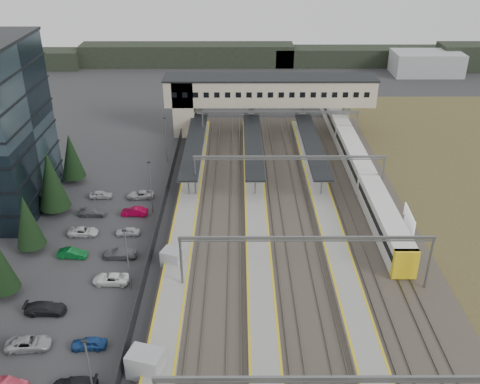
{
  "coord_description": "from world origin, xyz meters",
  "views": [
    {
      "loc": [
        4.46,
        -57.66,
        38.64
      ],
      "look_at": [
        4.69,
        8.66,
        4.0
      ],
      "focal_mm": 40.0,
      "sensor_mm": 36.0,
      "label": 1
    }
  ],
  "objects_px": {
    "relay_cabin_far": "(173,258)",
    "train": "(355,159)",
    "footbridge": "(255,94)",
    "relay_cabin_near": "(146,364)",
    "billboard": "(409,223)"
  },
  "relations": [
    {
      "from": "relay_cabin_far",
      "to": "train",
      "type": "relative_size",
      "value": 0.05
    },
    {
      "from": "relay_cabin_near",
      "to": "footbridge",
      "type": "height_order",
      "value": "footbridge"
    },
    {
      "from": "billboard",
      "to": "relay_cabin_far",
      "type": "bearing_deg",
      "value": -170.26
    },
    {
      "from": "relay_cabin_near",
      "to": "train",
      "type": "distance_m",
      "value": 53.19
    },
    {
      "from": "relay_cabin_far",
      "to": "billboard",
      "type": "relative_size",
      "value": 0.55
    },
    {
      "from": "relay_cabin_near",
      "to": "billboard",
      "type": "height_order",
      "value": "billboard"
    },
    {
      "from": "billboard",
      "to": "relay_cabin_near",
      "type": "bearing_deg",
      "value": -143.59
    },
    {
      "from": "relay_cabin_near",
      "to": "footbridge",
      "type": "bearing_deg",
      "value": 79.26
    },
    {
      "from": "relay_cabin_near",
      "to": "relay_cabin_far",
      "type": "height_order",
      "value": "relay_cabin_near"
    },
    {
      "from": "relay_cabin_far",
      "to": "train",
      "type": "bearing_deg",
      "value": 44.9
    },
    {
      "from": "relay_cabin_far",
      "to": "footbridge",
      "type": "distance_m",
      "value": 47.21
    },
    {
      "from": "relay_cabin_far",
      "to": "footbridge",
      "type": "xyz_separation_m",
      "value": [
        11.34,
        45.32,
        6.81
      ]
    },
    {
      "from": "footbridge",
      "to": "relay_cabin_far",
      "type": "bearing_deg",
      "value": -104.05
    },
    {
      "from": "relay_cabin_far",
      "to": "billboard",
      "type": "xyz_separation_m",
      "value": [
        30.23,
        5.19,
        1.9
      ]
    },
    {
      "from": "footbridge",
      "to": "train",
      "type": "bearing_deg",
      "value": -47.49
    }
  ]
}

